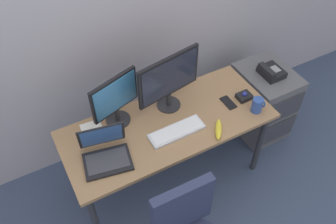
{
  "coord_description": "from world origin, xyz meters",
  "views": [
    {
      "loc": [
        -0.81,
        -1.49,
        2.66
      ],
      "look_at": [
        0.0,
        0.0,
        0.85
      ],
      "focal_mm": 37.96,
      "sensor_mm": 36.0,
      "label": 1
    }
  ],
  "objects": [
    {
      "name": "file_cabinet",
      "position": [
        1.04,
        0.11,
        0.35
      ],
      "size": [
        0.42,
        0.53,
        0.69
      ],
      "color": "#58585B",
      "rests_on": "ground"
    },
    {
      "name": "desk",
      "position": [
        0.0,
        0.0,
        0.64
      ],
      "size": [
        1.56,
        0.65,
        0.73
      ],
      "color": "#9A724C",
      "rests_on": "ground"
    },
    {
      "name": "ground_plane",
      "position": [
        0.0,
        0.0,
        0.0
      ],
      "size": [
        8.0,
        8.0,
        0.0
      ],
      "primitive_type": "plane",
      "color": "#3A4761"
    },
    {
      "name": "cell_phone",
      "position": [
        0.5,
        -0.04,
        0.73
      ],
      "size": [
        0.07,
        0.14,
        0.01
      ],
      "primitive_type": "cube",
      "rotation": [
        0.0,
        0.0,
        0.01
      ],
      "color": "black",
      "rests_on": "desk"
    },
    {
      "name": "desk_phone",
      "position": [
        1.03,
        0.09,
        0.73
      ],
      "size": [
        0.17,
        0.2,
        0.09
      ],
      "color": "black",
      "rests_on": "file_cabinet"
    },
    {
      "name": "paper_notepad",
      "position": [
        -0.51,
        0.17,
        0.73
      ],
      "size": [
        0.17,
        0.22,
        0.01
      ],
      "primitive_type": "cube",
      "rotation": [
        0.0,
        0.0,
        -0.09
      ],
      "color": "white",
      "rests_on": "desk"
    },
    {
      "name": "monitor_main",
      "position": [
        0.09,
        0.16,
        0.99
      ],
      "size": [
        0.51,
        0.18,
        0.46
      ],
      "color": "#262628",
      "rests_on": "desk"
    },
    {
      "name": "coffee_mug",
      "position": [
        0.64,
        -0.2,
        0.79
      ],
      "size": [
        0.09,
        0.08,
        0.12
      ],
      "color": "#2E4C96",
      "rests_on": "desk"
    },
    {
      "name": "trackball_mouse",
      "position": [
        0.64,
        -0.05,
        0.75
      ],
      "size": [
        0.11,
        0.09,
        0.07
      ],
      "color": "black",
      "rests_on": "desk"
    },
    {
      "name": "laptop",
      "position": [
        -0.5,
        -0.07,
        0.78
      ],
      "size": [
        0.36,
        0.33,
        0.24
      ],
      "color": "black",
      "rests_on": "desk"
    },
    {
      "name": "monitor_side",
      "position": [
        -0.31,
        0.2,
        0.95
      ],
      "size": [
        0.37,
        0.18,
        0.4
      ],
      "color": "#262628",
      "rests_on": "desk"
    },
    {
      "name": "keyboard",
      "position": [
        0.01,
        -0.11,
        0.74
      ],
      "size": [
        0.41,
        0.14,
        0.03
      ],
      "color": "silver",
      "rests_on": "desk"
    },
    {
      "name": "banana",
      "position": [
        0.28,
        -0.24,
        0.75
      ],
      "size": [
        0.15,
        0.18,
        0.04
      ],
      "primitive_type": "ellipsoid",
      "rotation": [
        0.0,
        0.0,
        0.96
      ],
      "color": "yellow",
      "rests_on": "desk"
    }
  ]
}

